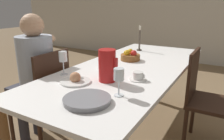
# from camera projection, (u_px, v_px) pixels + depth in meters

# --- Properties ---
(ground_plane) EXTENTS (20.00, 20.00, 0.00)m
(ground_plane) POSITION_uv_depth(u_px,v_px,m) (128.00, 138.00, 2.14)
(ground_plane) COLOR #7F6647
(wall_back) EXTENTS (10.00, 0.06, 2.60)m
(wall_back) POSITION_uv_depth(u_px,v_px,m) (199.00, 2.00, 4.52)
(wall_back) COLOR beige
(wall_back) RESTS_ON ground_plane
(dining_table) EXTENTS (0.88, 2.13, 0.73)m
(dining_table) POSITION_uv_depth(u_px,v_px,m) (130.00, 76.00, 1.95)
(dining_table) COLOR white
(dining_table) RESTS_ON ground_plane
(chair_person_side) EXTENTS (0.42, 0.42, 0.88)m
(chair_person_side) POSITION_uv_depth(u_px,v_px,m) (44.00, 95.00, 1.94)
(chair_person_side) COLOR #331E14
(chair_person_side) RESTS_ON ground_plane
(chair_opposite) EXTENTS (0.42, 0.42, 0.88)m
(chair_opposite) POSITION_uv_depth(u_px,v_px,m) (206.00, 98.00, 1.88)
(chair_opposite) COLOR #331E14
(chair_opposite) RESTS_ON ground_plane
(person_seated) EXTENTS (0.39, 0.41, 1.19)m
(person_seated) POSITION_uv_depth(u_px,v_px,m) (34.00, 70.00, 1.91)
(person_seated) COLOR #33333D
(person_seated) RESTS_ON ground_plane
(red_pitcher) EXTENTS (0.15, 0.12, 0.23)m
(red_pitcher) POSITION_uv_depth(u_px,v_px,m) (107.00, 65.00, 1.53)
(red_pitcher) COLOR red
(red_pitcher) RESTS_ON dining_table
(wine_glass_water) EXTENTS (0.06, 0.06, 0.19)m
(wine_glass_water) POSITION_uv_depth(u_px,v_px,m) (63.00, 58.00, 1.66)
(wine_glass_water) COLOR white
(wine_glass_water) RESTS_ON dining_table
(wine_glass_juice) EXTENTS (0.06, 0.06, 0.17)m
(wine_glass_juice) POSITION_uv_depth(u_px,v_px,m) (119.00, 76.00, 1.28)
(wine_glass_juice) COLOR white
(wine_glass_juice) RESTS_ON dining_table
(teacup_near_person) EXTENTS (0.13, 0.13, 0.06)m
(teacup_near_person) POSITION_uv_depth(u_px,v_px,m) (138.00, 77.00, 1.58)
(teacup_near_person) COLOR white
(teacup_near_person) RESTS_ON dining_table
(teacup_across) EXTENTS (0.13, 0.13, 0.06)m
(teacup_across) POSITION_uv_depth(u_px,v_px,m) (105.00, 66.00, 1.85)
(teacup_across) COLOR white
(teacup_across) RESTS_ON dining_table
(serving_tray) EXTENTS (0.27, 0.27, 0.03)m
(serving_tray) POSITION_uv_depth(u_px,v_px,m) (87.00, 100.00, 1.22)
(serving_tray) COLOR gray
(serving_tray) RESTS_ON dining_table
(bread_plate) EXTENTS (0.22, 0.22, 0.08)m
(bread_plate) POSITION_uv_depth(u_px,v_px,m) (75.00, 80.00, 1.53)
(bread_plate) COLOR white
(bread_plate) RESTS_ON dining_table
(fruit_bowl) EXTENTS (0.19, 0.19, 0.11)m
(fruit_bowl) POSITION_uv_depth(u_px,v_px,m) (130.00, 56.00, 2.12)
(fruit_bowl) COLOR brown
(fruit_bowl) RESTS_ON dining_table
(candlestick_tall) EXTENTS (0.06, 0.06, 0.29)m
(candlestick_tall) POSITION_uv_depth(u_px,v_px,m) (139.00, 41.00, 2.55)
(candlestick_tall) COLOR #4C4238
(candlestick_tall) RESTS_ON dining_table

